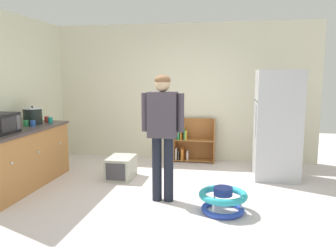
{
  "coord_description": "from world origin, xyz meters",
  "views": [
    {
      "loc": [
        0.85,
        -4.34,
        1.69
      ],
      "look_at": [
        0.02,
        0.41,
        0.96
      ],
      "focal_mm": 35.81,
      "sensor_mm": 36.0,
      "label": 1
    }
  ],
  "objects_px": {
    "pet_carrier": "(121,167)",
    "teal_cup": "(50,120)",
    "baby_walker": "(223,200)",
    "red_cup": "(47,119)",
    "kitchen_counter": "(20,158)",
    "standing_person": "(163,127)",
    "green_cup": "(26,123)",
    "refrigerator": "(277,125)",
    "ketchup_bottle": "(37,115)",
    "bookshelf": "(192,143)",
    "blue_cup": "(33,123)",
    "crock_pot": "(33,116)",
    "banana_bunch": "(16,127)"
  },
  "relations": [
    {
      "from": "bookshelf",
      "to": "ketchup_bottle",
      "type": "distance_m",
      "value": 2.91
    },
    {
      "from": "standing_person",
      "to": "baby_walker",
      "type": "distance_m",
      "value": 1.21
    },
    {
      "from": "kitchen_counter",
      "to": "bookshelf",
      "type": "xyz_separation_m",
      "value": [
        2.39,
        2.03,
        -0.08
      ]
    },
    {
      "from": "green_cup",
      "to": "pet_carrier",
      "type": "bearing_deg",
      "value": 17.14
    },
    {
      "from": "green_cup",
      "to": "bookshelf",
      "type": "bearing_deg",
      "value": 35.85
    },
    {
      "from": "green_cup",
      "to": "ketchup_bottle",
      "type": "bearing_deg",
      "value": 105.2
    },
    {
      "from": "blue_cup",
      "to": "standing_person",
      "type": "bearing_deg",
      "value": -11.75
    },
    {
      "from": "kitchen_counter",
      "to": "teal_cup",
      "type": "xyz_separation_m",
      "value": [
        0.14,
        0.68,
        0.5
      ]
    },
    {
      "from": "blue_cup",
      "to": "crock_pot",
      "type": "bearing_deg",
      "value": 121.07
    },
    {
      "from": "bookshelf",
      "to": "green_cup",
      "type": "height_order",
      "value": "green_cup"
    },
    {
      "from": "teal_cup",
      "to": "blue_cup",
      "type": "distance_m",
      "value": 0.4
    },
    {
      "from": "green_cup",
      "to": "standing_person",
      "type": "bearing_deg",
      "value": -10.95
    },
    {
      "from": "refrigerator",
      "to": "banana_bunch",
      "type": "xyz_separation_m",
      "value": [
        -3.92,
        -1.15,
        0.04
      ]
    },
    {
      "from": "standing_person",
      "to": "blue_cup",
      "type": "xyz_separation_m",
      "value": [
        -2.16,
        0.45,
        -0.07
      ]
    },
    {
      "from": "kitchen_counter",
      "to": "teal_cup",
      "type": "height_order",
      "value": "teal_cup"
    },
    {
      "from": "bookshelf",
      "to": "green_cup",
      "type": "bearing_deg",
      "value": -144.15
    },
    {
      "from": "baby_walker",
      "to": "red_cup",
      "type": "distance_m",
      "value": 3.33
    },
    {
      "from": "standing_person",
      "to": "banana_bunch",
      "type": "bearing_deg",
      "value": 175.31
    },
    {
      "from": "bookshelf",
      "to": "ketchup_bottle",
      "type": "xyz_separation_m",
      "value": [
        -2.59,
        -1.18,
        0.63
      ]
    },
    {
      "from": "kitchen_counter",
      "to": "blue_cup",
      "type": "xyz_separation_m",
      "value": [
        0.07,
        0.28,
        0.5
      ]
    },
    {
      "from": "crock_pot",
      "to": "ketchup_bottle",
      "type": "distance_m",
      "value": 0.35
    },
    {
      "from": "pet_carrier",
      "to": "banana_bunch",
      "type": "xyz_separation_m",
      "value": [
        -1.39,
        -0.68,
        0.75
      ]
    },
    {
      "from": "kitchen_counter",
      "to": "standing_person",
      "type": "distance_m",
      "value": 2.3
    },
    {
      "from": "baby_walker",
      "to": "crock_pot",
      "type": "xyz_separation_m",
      "value": [
        -3.11,
        0.95,
        0.88
      ]
    },
    {
      "from": "red_cup",
      "to": "bookshelf",
      "type": "bearing_deg",
      "value": 28.1
    },
    {
      "from": "teal_cup",
      "to": "baby_walker",
      "type": "bearing_deg",
      "value": -20.84
    },
    {
      "from": "bookshelf",
      "to": "standing_person",
      "type": "relative_size",
      "value": 0.5
    },
    {
      "from": "crock_pot",
      "to": "refrigerator",
      "type": "bearing_deg",
      "value": 9.3
    },
    {
      "from": "baby_walker",
      "to": "ketchup_bottle",
      "type": "distance_m",
      "value": 3.58
    },
    {
      "from": "teal_cup",
      "to": "banana_bunch",
      "type": "bearing_deg",
      "value": -105.42
    },
    {
      "from": "baby_walker",
      "to": "banana_bunch",
      "type": "xyz_separation_m",
      "value": [
        -3.08,
        0.44,
        0.77
      ]
    },
    {
      "from": "standing_person",
      "to": "pet_carrier",
      "type": "relative_size",
      "value": 3.08
    },
    {
      "from": "pet_carrier",
      "to": "teal_cup",
      "type": "relative_size",
      "value": 5.81
    },
    {
      "from": "baby_walker",
      "to": "green_cup",
      "type": "bearing_deg",
      "value": 167.3
    },
    {
      "from": "standing_person",
      "to": "ketchup_bottle",
      "type": "xyz_separation_m",
      "value": [
        -2.43,
        1.02,
        -0.02
      ]
    },
    {
      "from": "red_cup",
      "to": "blue_cup",
      "type": "bearing_deg",
      "value": -85.44
    },
    {
      "from": "kitchen_counter",
      "to": "baby_walker",
      "type": "height_order",
      "value": "kitchen_counter"
    },
    {
      "from": "baby_walker",
      "to": "ketchup_bottle",
      "type": "bearing_deg",
      "value": 158.55
    },
    {
      "from": "pet_carrier",
      "to": "blue_cup",
      "type": "distance_m",
      "value": 1.55
    },
    {
      "from": "refrigerator",
      "to": "ketchup_bottle",
      "type": "distance_m",
      "value": 4.09
    },
    {
      "from": "refrigerator",
      "to": "crock_pot",
      "type": "relative_size",
      "value": 5.91
    },
    {
      "from": "teal_cup",
      "to": "green_cup",
      "type": "relative_size",
      "value": 1.0
    },
    {
      "from": "baby_walker",
      "to": "ketchup_bottle",
      "type": "xyz_separation_m",
      "value": [
        -3.24,
        1.27,
        0.84
      ]
    },
    {
      "from": "bookshelf",
      "to": "blue_cup",
      "type": "xyz_separation_m",
      "value": [
        -2.32,
        -1.75,
        0.58
      ]
    },
    {
      "from": "kitchen_counter",
      "to": "standing_person",
      "type": "relative_size",
      "value": 1.16
    },
    {
      "from": "baby_walker",
      "to": "kitchen_counter",
      "type": "bearing_deg",
      "value": 172.09
    },
    {
      "from": "standing_person",
      "to": "baby_walker",
      "type": "height_order",
      "value": "standing_person"
    },
    {
      "from": "red_cup",
      "to": "teal_cup",
      "type": "height_order",
      "value": "same"
    },
    {
      "from": "standing_person",
      "to": "kitchen_counter",
      "type": "bearing_deg",
      "value": 175.71
    },
    {
      "from": "ketchup_bottle",
      "to": "red_cup",
      "type": "distance_m",
      "value": 0.25
    }
  ]
}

